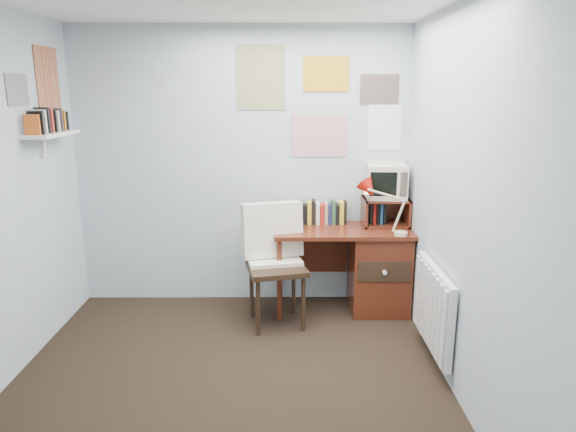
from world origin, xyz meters
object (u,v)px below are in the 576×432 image
(desk, at_px, (372,266))
(wall_shelf, at_px, (52,134))
(tv_riser, at_px, (385,212))
(crt_tv, at_px, (386,180))
(radiator, at_px, (434,308))
(desk_chair, at_px, (277,269))
(desk_lamp, at_px, (402,212))

(desk, bearing_deg, wall_shelf, -171.60)
(tv_riser, relative_size, crt_tv, 1.16)
(radiator, xyz_separation_m, wall_shelf, (-2.86, 0.55, 1.20))
(radiator, bearing_deg, desk_chair, 151.33)
(desk_chair, distance_m, desk_lamp, 1.15)
(desk_chair, relative_size, radiator, 1.24)
(crt_tv, height_order, wall_shelf, wall_shelf)
(desk_chair, bearing_deg, radiator, -40.77)
(tv_riser, height_order, radiator, tv_riser)
(desk_lamp, height_order, radiator, desk_lamp)
(desk_chair, relative_size, wall_shelf, 1.60)
(desk_chair, bearing_deg, tv_riser, 11.00)
(desk, distance_m, crt_tv, 0.79)
(desk_chair, distance_m, crt_tv, 1.26)
(radiator, bearing_deg, wall_shelf, 169.11)
(desk, relative_size, desk_lamp, 2.93)
(tv_riser, distance_m, crt_tv, 0.29)
(desk_chair, bearing_deg, desk_lamp, -7.44)
(crt_tv, distance_m, radiator, 1.31)
(tv_riser, bearing_deg, desk_lamp, -77.86)
(desk, relative_size, wall_shelf, 1.94)
(desk_chair, height_order, radiator, desk_chair)
(desk_chair, bearing_deg, crt_tv, 12.00)
(desk, xyz_separation_m, crt_tv, (0.12, 0.13, 0.77))
(desk, xyz_separation_m, tv_riser, (0.12, 0.11, 0.48))
(desk, xyz_separation_m, desk_chair, (-0.85, -0.30, 0.09))
(desk, relative_size, tv_riser, 3.00)
(desk_chair, height_order, crt_tv, crt_tv)
(desk_chair, xyz_separation_m, radiator, (1.14, -0.62, -0.08))
(desk, height_order, tv_riser, tv_riser)
(desk_chair, xyz_separation_m, desk_lamp, (1.04, 0.09, 0.47))
(desk, xyz_separation_m, wall_shelf, (-2.57, -0.38, 1.21))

